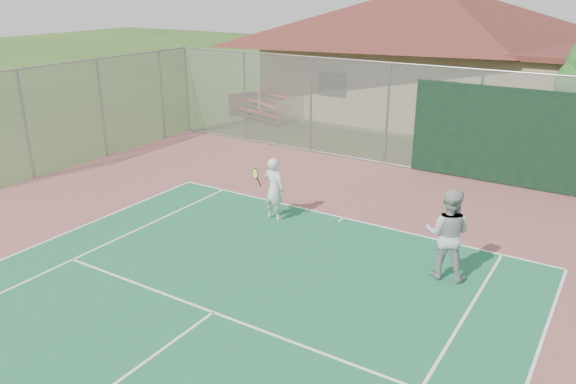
% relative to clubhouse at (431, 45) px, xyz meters
% --- Properties ---
extents(back_fence, '(20.08, 0.11, 3.53)m').
position_rel_clubhouse_xyz_m(back_fence, '(4.77, -8.95, -1.57)').
color(back_fence, gray).
rests_on(back_fence, ground).
extents(side_fence_left, '(0.08, 9.00, 3.50)m').
position_rel_clubhouse_xyz_m(side_fence_left, '(-7.34, -13.43, -1.49)').
color(side_fence_left, gray).
rests_on(side_fence_left, ground).
extents(clubhouse, '(14.92, 10.05, 6.39)m').
position_rel_clubhouse_xyz_m(clubhouse, '(0.00, 0.00, 0.00)').
color(clubhouse, tan).
rests_on(clubhouse, ground).
extents(bleachers, '(3.30, 2.40, 1.08)m').
position_rel_clubhouse_xyz_m(bleachers, '(-5.91, -5.15, -2.67)').
color(bleachers, '#B02F28').
rests_on(bleachers, ground).
extents(player_white_front, '(0.89, 0.65, 1.69)m').
position_rel_clubhouse_xyz_m(player_white_front, '(1.10, -15.08, -2.39)').
color(player_white_front, silver).
rests_on(player_white_front, ground).
extents(player_grey_back, '(1.07, 0.89, 1.98)m').
position_rel_clubhouse_xyz_m(player_grey_back, '(5.93, -15.78, -2.25)').
color(player_grey_back, '#A6A8AB').
rests_on(player_grey_back, ground).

